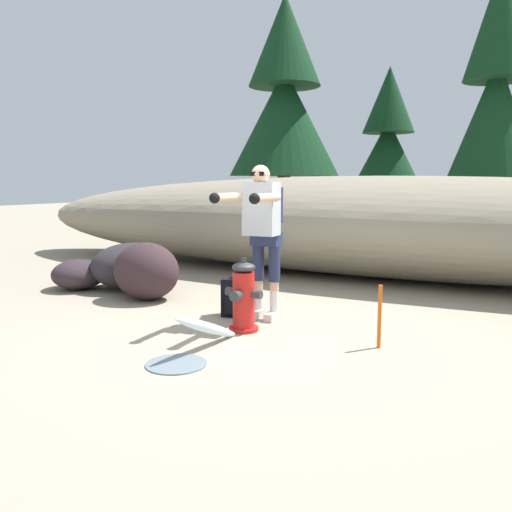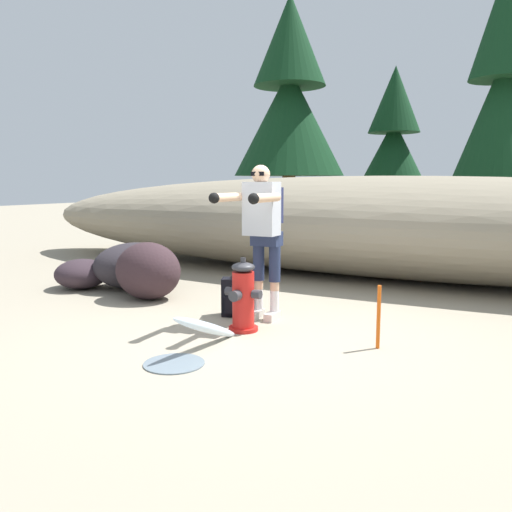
{
  "view_description": "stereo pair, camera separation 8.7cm",
  "coord_description": "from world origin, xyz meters",
  "px_view_note": "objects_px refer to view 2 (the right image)",
  "views": [
    {
      "loc": [
        2.33,
        -4.64,
        1.55
      ],
      "look_at": [
        -0.31,
        0.35,
        0.75
      ],
      "focal_mm": 37.16,
      "sensor_mm": 36.0,
      "label": 1
    },
    {
      "loc": [
        2.41,
        -4.6,
        1.55
      ],
      "look_at": [
        -0.31,
        0.35,
        0.75
      ],
      "focal_mm": 37.16,
      "sensor_mm": 36.0,
      "label": 2
    }
  ],
  "objects_px": {
    "boulder_mid": "(134,265)",
    "boulder_small": "(82,274)",
    "boulder_large": "(148,271)",
    "spare_backpack": "(235,297)",
    "utility_worker": "(262,223)",
    "survey_stake": "(379,317)",
    "fire_hydrant": "(243,297)"
  },
  "relations": [
    {
      "from": "boulder_mid",
      "to": "boulder_small",
      "type": "bearing_deg",
      "value": -150.2
    },
    {
      "from": "spare_backpack",
      "to": "survey_stake",
      "type": "xyz_separation_m",
      "value": [
        1.8,
        -0.41,
        0.08
      ]
    },
    {
      "from": "utility_worker",
      "to": "boulder_large",
      "type": "xyz_separation_m",
      "value": [
        -1.83,
        0.23,
        -0.72
      ]
    },
    {
      "from": "boulder_large",
      "to": "boulder_mid",
      "type": "height_order",
      "value": "boulder_large"
    },
    {
      "from": "boulder_mid",
      "to": "survey_stake",
      "type": "relative_size",
      "value": 1.96
    },
    {
      "from": "utility_worker",
      "to": "boulder_mid",
      "type": "xyz_separation_m",
      "value": [
        -2.49,
        0.71,
        -0.76
      ]
    },
    {
      "from": "fire_hydrant",
      "to": "utility_worker",
      "type": "relative_size",
      "value": 0.45
    },
    {
      "from": "boulder_large",
      "to": "spare_backpack",
      "type": "bearing_deg",
      "value": -7.78
    },
    {
      "from": "boulder_small",
      "to": "spare_backpack",
      "type": "bearing_deg",
      "value": -5.99
    },
    {
      "from": "fire_hydrant",
      "to": "boulder_small",
      "type": "distance_m",
      "value": 3.28
    },
    {
      "from": "boulder_small",
      "to": "boulder_mid",
      "type": "bearing_deg",
      "value": 29.8
    },
    {
      "from": "utility_worker",
      "to": "survey_stake",
      "type": "height_order",
      "value": "utility_worker"
    },
    {
      "from": "boulder_mid",
      "to": "survey_stake",
      "type": "distance_m",
      "value": 4.06
    },
    {
      "from": "boulder_large",
      "to": "boulder_small",
      "type": "relative_size",
      "value": 1.16
    },
    {
      "from": "spare_backpack",
      "to": "utility_worker",
      "type": "bearing_deg",
      "value": 59.79
    },
    {
      "from": "survey_stake",
      "to": "boulder_small",
      "type": "bearing_deg",
      "value": 171.32
    },
    {
      "from": "boulder_large",
      "to": "survey_stake",
      "type": "relative_size",
      "value": 1.54
    },
    {
      "from": "fire_hydrant",
      "to": "boulder_small",
      "type": "relative_size",
      "value": 0.96
    },
    {
      "from": "fire_hydrant",
      "to": "boulder_large",
      "type": "relative_size",
      "value": 0.83
    },
    {
      "from": "boulder_large",
      "to": "survey_stake",
      "type": "height_order",
      "value": "boulder_large"
    },
    {
      "from": "utility_worker",
      "to": "spare_backpack",
      "type": "height_order",
      "value": "utility_worker"
    },
    {
      "from": "utility_worker",
      "to": "survey_stake",
      "type": "bearing_deg",
      "value": 72.56
    },
    {
      "from": "boulder_small",
      "to": "utility_worker",
      "type": "bearing_deg",
      "value": -5.85
    },
    {
      "from": "fire_hydrant",
      "to": "survey_stake",
      "type": "xyz_separation_m",
      "value": [
        1.4,
        0.09,
        -0.06
      ]
    },
    {
      "from": "utility_worker",
      "to": "boulder_mid",
      "type": "height_order",
      "value": "utility_worker"
    },
    {
      "from": "boulder_mid",
      "to": "boulder_small",
      "type": "relative_size",
      "value": 1.47
    },
    {
      "from": "utility_worker",
      "to": "boulder_mid",
      "type": "distance_m",
      "value": 2.7
    },
    {
      "from": "spare_backpack",
      "to": "boulder_small",
      "type": "xyz_separation_m",
      "value": [
        -2.78,
        0.29,
        -0.0
      ]
    },
    {
      "from": "fire_hydrant",
      "to": "survey_stake",
      "type": "bearing_deg",
      "value": 3.66
    },
    {
      "from": "fire_hydrant",
      "to": "boulder_mid",
      "type": "relative_size",
      "value": 0.66
    },
    {
      "from": "spare_backpack",
      "to": "boulder_small",
      "type": "height_order",
      "value": "spare_backpack"
    },
    {
      "from": "fire_hydrant",
      "to": "spare_backpack",
      "type": "height_order",
      "value": "fire_hydrant"
    }
  ]
}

